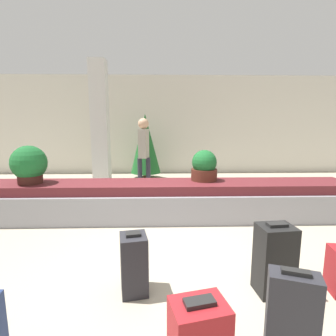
# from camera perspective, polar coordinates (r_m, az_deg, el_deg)

# --- Properties ---
(ground_plane) EXTENTS (18.00, 18.00, 0.00)m
(ground_plane) POSITION_cam_1_polar(r_m,az_deg,el_deg) (3.19, 0.93, -21.37)
(ground_plane) COLOR #9E937F
(back_wall) EXTENTS (18.00, 0.06, 3.20)m
(back_wall) POSITION_cam_1_polar(r_m,az_deg,el_deg) (8.80, -0.80, 9.30)
(back_wall) COLOR beige
(back_wall) RESTS_ON ground_plane
(carousel) EXTENTS (6.60, 0.90, 0.64)m
(carousel) POSITION_cam_1_polar(r_m,az_deg,el_deg) (4.66, -0.00, -7.09)
(carousel) COLOR gray
(carousel) RESTS_ON ground_plane
(pillar) EXTENTS (0.41, 0.41, 3.20)m
(pillar) POSITION_cam_1_polar(r_m,az_deg,el_deg) (6.94, -14.54, 8.93)
(pillar) COLOR silver
(pillar) RESTS_ON ground_plane
(suitcase_0) EXTENTS (0.35, 0.26, 0.75)m
(suitcase_0) POSITION_cam_1_polar(r_m,az_deg,el_deg) (2.12, 25.23, -28.57)
(suitcase_0) COLOR #232328
(suitcase_0) RESTS_ON ground_plane
(suitcase_2) EXTENTS (0.30, 0.32, 0.62)m
(suitcase_2) POSITION_cam_1_polar(r_m,az_deg,el_deg) (2.73, -7.43, -19.97)
(suitcase_2) COLOR #232328
(suitcase_2) RESTS_ON ground_plane
(suitcase_3) EXTENTS (0.36, 0.30, 0.72)m
(suitcase_3) POSITION_cam_1_polar(r_m,az_deg,el_deg) (2.87, 22.17, -17.95)
(suitcase_3) COLOR black
(suitcase_3) RESTS_ON ground_plane
(potted_plant_0) EXTENTS (0.46, 0.46, 0.55)m
(potted_plant_0) POSITION_cam_1_polar(r_m,az_deg,el_deg) (4.72, 7.89, 0.32)
(potted_plant_0) COLOR #4C2319
(potted_plant_0) RESTS_ON carousel
(potted_plant_1) EXTENTS (0.59, 0.59, 0.65)m
(potted_plant_1) POSITION_cam_1_polar(r_m,az_deg,el_deg) (5.00, -27.99, 0.61)
(potted_plant_1) COLOR #381914
(potted_plant_1) RESTS_ON carousel
(traveler_0) EXTENTS (0.31, 0.35, 1.77)m
(traveler_0) POSITION_cam_1_polar(r_m,az_deg,el_deg) (6.19, -5.31, 4.26)
(traveler_0) COLOR #282833
(traveler_0) RESTS_ON ground_plane
(decorated_tree) EXTENTS (0.90, 0.90, 1.94)m
(decorated_tree) POSITION_cam_1_polar(r_m,az_deg,el_deg) (7.90, -4.95, 5.30)
(decorated_tree) COLOR #4C331E
(decorated_tree) RESTS_ON ground_plane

